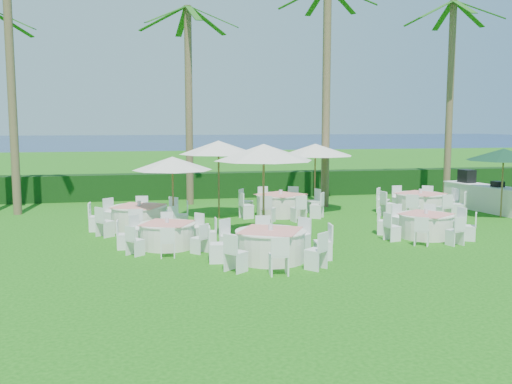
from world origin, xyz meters
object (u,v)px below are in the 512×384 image
(banquet_table_f, at_px, (420,203))
(umbrella_d, at_px, (315,150))
(banquet_table_d, at_px, (139,217))
(banquet_table_e, at_px, (281,204))
(banquet_table_b, at_px, (271,245))
(umbrella_a, at_px, (172,163))
(buffet_table, at_px, (488,197))
(umbrella_c, at_px, (218,147))
(banquet_table_c, at_px, (426,225))
(umbrella_b, at_px, (264,152))
(umbrella_green, at_px, (504,155))
(banquet_table_a, at_px, (167,235))

(banquet_table_f, relative_size, umbrella_d, 1.11)
(banquet_table_d, distance_m, banquet_table_e, 5.68)
(banquet_table_b, xyz_separation_m, umbrella_a, (-2.22, 4.34, 1.84))
(buffet_table, bearing_deg, umbrella_c, 177.21)
(banquet_table_e, bearing_deg, umbrella_d, 21.90)
(banquet_table_f, bearing_deg, banquet_table_d, -174.28)
(banquet_table_b, xyz_separation_m, banquet_table_e, (2.04, 7.00, 0.02))
(banquet_table_c, xyz_separation_m, umbrella_b, (-5.02, 0.75, 2.28))
(umbrella_c, bearing_deg, banquet_table_f, -6.09)
(banquet_table_f, relative_size, umbrella_green, 1.22)
(banquet_table_c, distance_m, umbrella_c, 7.97)
(banquet_table_e, height_order, umbrella_green, umbrella_green)
(banquet_table_f, distance_m, umbrella_c, 8.14)
(banquet_table_b, relative_size, banquet_table_d, 0.99)
(umbrella_green, bearing_deg, banquet_table_b, -154.06)
(umbrella_b, distance_m, umbrella_c, 4.30)
(banquet_table_b, height_order, umbrella_green, umbrella_green)
(umbrella_d, bearing_deg, banquet_table_b, -115.32)
(banquet_table_b, distance_m, umbrella_green, 11.42)
(banquet_table_d, height_order, umbrella_b, umbrella_b)
(banquet_table_f, distance_m, umbrella_d, 4.59)
(umbrella_b, height_order, buffet_table, umbrella_b)
(umbrella_a, bearing_deg, umbrella_green, 2.71)
(banquet_table_a, bearing_deg, banquet_table_f, 21.83)
(umbrella_b, bearing_deg, banquet_table_e, 69.16)
(banquet_table_b, bearing_deg, buffet_table, 31.39)
(banquet_table_b, relative_size, umbrella_b, 1.06)
(umbrella_a, relative_size, buffet_table, 0.56)
(banquet_table_b, bearing_deg, umbrella_b, 81.25)
(banquet_table_a, distance_m, banquet_table_e, 6.65)
(umbrella_green, bearing_deg, buffet_table, 73.24)
(banquet_table_a, distance_m, banquet_table_f, 10.74)
(banquet_table_b, xyz_separation_m, umbrella_d, (3.61, 7.63, 2.07))
(banquet_table_b, height_order, buffet_table, buffet_table)
(banquet_table_d, xyz_separation_m, umbrella_a, (1.08, -0.74, 1.83))
(umbrella_d, relative_size, buffet_table, 0.67)
(umbrella_d, bearing_deg, banquet_table_a, -138.33)
(banquet_table_c, xyz_separation_m, umbrella_d, (-1.84, 5.62, 2.11))
(banquet_table_c, bearing_deg, banquet_table_b, -159.77)
(banquet_table_e, distance_m, umbrella_c, 3.26)
(banquet_table_a, bearing_deg, banquet_table_c, -1.11)
(banquet_table_c, bearing_deg, umbrella_d, 108.10)
(banquet_table_e, bearing_deg, banquet_table_d, -160.29)
(banquet_table_d, height_order, umbrella_c, umbrella_c)
(banquet_table_b, bearing_deg, banquet_table_a, 139.51)
(banquet_table_f, relative_size, umbrella_c, 1.15)
(banquet_table_f, xyz_separation_m, umbrella_a, (-9.66, -1.82, 1.82))
(banquet_table_e, height_order, buffet_table, buffet_table)
(banquet_table_a, distance_m, banquet_table_d, 3.02)
(umbrella_a, bearing_deg, banquet_table_d, 145.51)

